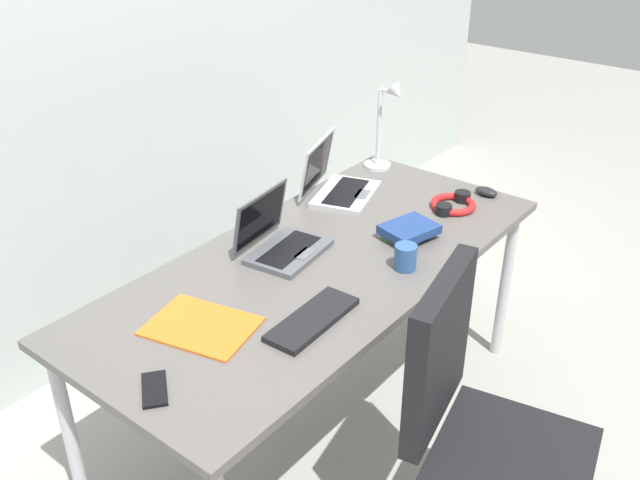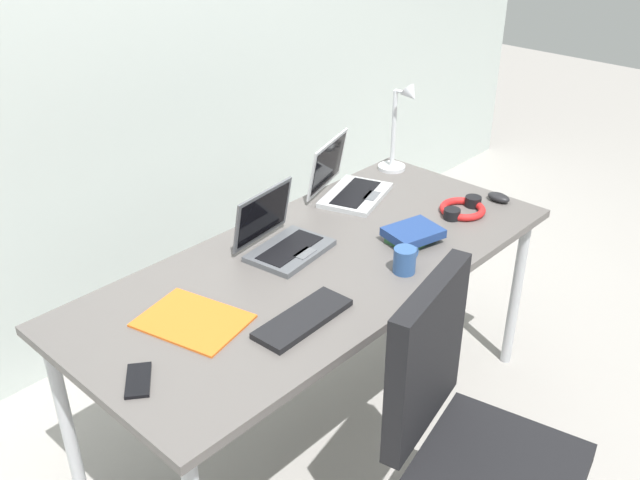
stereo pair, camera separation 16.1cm
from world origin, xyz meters
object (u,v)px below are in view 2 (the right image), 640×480
coffee_mug (405,260)px  computer_mouse (499,197)px  laptop_by_keyboard (347,185)px  book_stack (412,234)px  paper_folder_far_corner (193,321)px  cell_phone (138,380)px  external_keyboard (303,319)px  laptop_back_left (282,239)px  office_chair (471,465)px  headphones (463,209)px  desk_lamp (400,128)px

coffee_mug → computer_mouse: bearing=4.1°
laptop_by_keyboard → book_stack: laptop_by_keyboard is taller
book_stack → paper_folder_far_corner: 0.87m
cell_phone → paper_folder_far_corner: cell_phone is taller
laptop_by_keyboard → external_keyboard: (-0.75, -0.48, -0.04)m
laptop_back_left → paper_folder_far_corner: laptop_back_left is taller
office_chair → external_keyboard: bearing=106.8°
computer_mouse → headphones: size_ratio=0.45×
office_chair → book_stack: bearing=51.6°
laptop_back_left → book_stack: bearing=-39.6°
desk_lamp → coffee_mug: bearing=-141.1°
book_stack → paper_folder_far_corner: book_stack is taller
desk_lamp → headphones: desk_lamp is taller
paper_folder_far_corner → office_chair: size_ratio=0.32×
desk_lamp → laptop_back_left: desk_lamp is taller
external_keyboard → headphones: 0.95m
headphones → computer_mouse: bearing=-15.5°
external_keyboard → book_stack: 0.62m
coffee_mug → book_stack: bearing=29.6°
book_stack → office_chair: size_ratio=0.23×
computer_mouse → laptop_back_left: bearing=160.3°
headphones → coffee_mug: (-0.51, -0.10, 0.03)m
cell_phone → desk_lamp: bearing=50.2°
headphones → laptop_by_keyboard: bearing=114.3°
book_stack → headphones: bearing=-0.5°
desk_lamp → paper_folder_far_corner: bearing=-169.6°
headphones → paper_folder_far_corner: (-1.17, 0.19, -0.01)m
desk_lamp → external_keyboard: size_ratio=1.21×
external_keyboard → paper_folder_far_corner: bearing=130.8°
laptop_back_left → headphones: bearing=-23.7°
headphones → office_chair: bearing=-143.6°
coffee_mug → paper_folder_far_corner: bearing=156.4°
external_keyboard → laptop_back_left: bearing=51.5°
computer_mouse → paper_folder_far_corner: bearing=172.3°
laptop_by_keyboard → computer_mouse: 0.61m
office_chair → paper_folder_far_corner: bearing=116.6°
headphones → desk_lamp: bearing=70.6°
laptop_by_keyboard → external_keyboard: laptop_by_keyboard is taller
laptop_by_keyboard → cell_phone: size_ratio=2.76×
cell_phone → laptop_back_left: bearing=54.2°
laptop_back_left → cell_phone: 0.79m
desk_lamp → headphones: bearing=-109.4°
external_keyboard → coffee_mug: 0.44m
computer_mouse → book_stack: book_stack is taller
paper_folder_far_corner → book_stack: bearing=-12.4°
cell_phone → coffee_mug: (0.93, -0.18, 0.04)m
computer_mouse → paper_folder_far_corner: (-1.36, 0.24, -0.01)m
laptop_by_keyboard → book_stack: 0.45m
external_keyboard → paper_folder_far_corner: size_ratio=1.06×
cell_phone → office_chair: 0.99m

